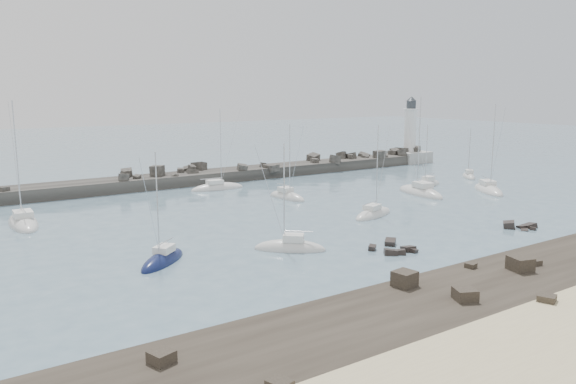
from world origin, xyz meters
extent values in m
plane|color=slate|center=(0.00, 0.00, 0.00)|extent=(400.00, 400.00, 0.00)
cube|color=black|center=(0.00, -22.00, 0.00)|extent=(140.00, 12.00, 0.70)
cube|color=black|center=(-26.99, -24.72, 0.58)|extent=(1.28, 1.40, 0.45)
cube|color=black|center=(2.28, -19.98, 0.57)|extent=(1.01, 0.92, 0.43)
cube|color=black|center=(-30.87, -18.80, 0.69)|extent=(1.52, 1.53, 0.67)
cube|color=black|center=(-0.16, -20.13, 0.92)|extent=(2.03, 2.13, 1.15)
cube|color=black|center=(-9.46, -22.00, 0.78)|extent=(1.95, 1.93, 0.85)
cube|color=black|center=(-5.14, -25.57, 0.65)|extent=(1.48, 1.51, 0.59)
cube|color=black|center=(-10.88, -17.47, 0.93)|extent=(1.79, 1.74, 1.16)
cube|color=black|center=(-2.94, -17.37, 0.54)|extent=(0.94, 0.96, 0.39)
cube|color=black|center=(-2.74, -10.60, 0.11)|extent=(0.84, 0.95, 0.71)
cube|color=black|center=(-2.72, -7.57, 0.20)|extent=(1.62, 1.57, 0.98)
cube|color=black|center=(-4.15, -10.26, 0.06)|extent=(1.53, 1.62, 0.93)
cube|color=black|center=(-4.90, -9.85, 0.02)|extent=(1.87, 1.82, 1.13)
cube|color=black|center=(-2.73, -10.03, -0.09)|extent=(1.34, 1.39, 1.22)
cube|color=black|center=(-5.43, -7.90, 0.10)|extent=(1.07, 1.11, 0.91)
cube|color=black|center=(15.39, -10.84, 0.03)|extent=(1.73, 1.67, 1.10)
cube|color=black|center=(14.24, -10.67, 0.03)|extent=(0.97, 1.14, 0.71)
cube|color=black|center=(13.64, -11.49, -0.07)|extent=(1.16, 1.10, 0.58)
cube|color=black|center=(13.26, -9.84, 0.05)|extent=(1.97, 1.90, 1.57)
cube|color=black|center=(14.67, -11.78, 0.05)|extent=(1.02, 0.93, 0.62)
cube|color=#2F2D2A|center=(-7.50, 38.00, 0.20)|extent=(115.00, 6.00, 3.20)
cube|color=#2F2D2A|center=(-31.37, 36.18, 1.95)|extent=(1.42, 1.46, 0.88)
cube|color=#2F2D2A|center=(-2.73, 39.30, 2.23)|extent=(1.22, 1.39, 1.46)
cube|color=#2F2D2A|center=(31.47, 38.85, 2.08)|extent=(2.61, 2.83, 2.03)
cube|color=#2F2D2A|center=(23.01, 40.08, 2.16)|extent=(2.75, 2.71, 2.29)
cube|color=#2F2D2A|center=(-15.24, 36.05, 2.07)|extent=(1.87, 1.70, 1.74)
cube|color=#2F2D2A|center=(-3.44, 37.53, 1.71)|extent=(2.18, 2.08, 1.87)
cube|color=#2F2D2A|center=(-13.93, 39.19, 2.00)|extent=(2.38, 2.31, 1.82)
cube|color=#2F2D2A|center=(45.21, 38.57, 2.19)|extent=(2.37, 2.74, 2.15)
cube|color=#2F2D2A|center=(-13.32, 40.41, 1.95)|extent=(2.40, 2.49, 2.21)
cube|color=#2F2D2A|center=(4.99, 35.89, 2.18)|extent=(2.08, 2.10, 1.59)
cube|color=#2F2D2A|center=(-7.08, 35.94, 1.61)|extent=(1.45, 1.48, 1.08)
cube|color=#2F2D2A|center=(-12.91, 36.88, 1.81)|extent=(1.41, 1.51, 1.30)
cube|color=#2F2D2A|center=(43.17, 36.44, 2.27)|extent=(2.41, 2.67, 2.18)
cube|color=#2F2D2A|center=(-9.34, 37.65, 2.39)|extent=(2.64, 2.63, 2.15)
cube|color=#2F2D2A|center=(38.16, 36.38, 1.69)|extent=(1.25, 1.23, 0.96)
cube|color=#2F2D2A|center=(43.40, 38.68, 2.07)|extent=(2.76, 2.39, 1.61)
cube|color=#2F2D2A|center=(22.43, 39.59, 1.48)|extent=(1.50, 1.43, 0.96)
cube|color=#2F2D2A|center=(10.13, 37.51, 2.03)|extent=(1.65, 1.58, 1.22)
cube|color=#2F2D2A|center=(47.90, 37.17, 2.33)|extent=(2.68, 2.36, 2.31)
cube|color=#2F2D2A|center=(34.38, 38.02, 1.59)|extent=(1.70, 1.80, 1.54)
cube|color=#2F2D2A|center=(-7.31, 37.46, 1.52)|extent=(1.86, 1.97, 1.24)
cube|color=#2F2D2A|center=(-0.83, 40.52, 2.10)|extent=(2.90, 3.16, 2.45)
cube|color=#2F2D2A|center=(36.51, 36.03, 2.21)|extent=(2.17, 2.02, 2.12)
cube|color=#2F2D2A|center=(30.57, 37.82, 2.12)|extent=(1.46, 1.40, 1.23)
cube|color=#2F2D2A|center=(-2.73, 40.39, 1.87)|extent=(2.31, 2.01, 1.94)
cube|color=#2F2D2A|center=(29.66, 39.59, 2.18)|extent=(2.27, 2.71, 2.32)
cube|color=#2F2D2A|center=(24.89, 35.76, 2.21)|extent=(2.92, 2.58, 2.20)
cube|color=#2F2D2A|center=(43.45, 38.85, 2.02)|extent=(2.16, 2.31, 2.28)
cube|color=#2F2D2A|center=(21.13, 37.13, 1.92)|extent=(1.67, 1.71, 1.42)
cube|color=#2F2D2A|center=(35.86, 40.00, 1.68)|extent=(2.55, 2.97, 2.11)
cube|color=#2F2D2A|center=(-4.72, 39.29, 1.95)|extent=(1.55, 1.71, 1.17)
cube|color=#2F2D2A|center=(10.61, 35.65, 1.76)|extent=(2.30, 2.64, 1.30)
cube|color=#A2A39D|center=(47.00, 38.00, 0.80)|extent=(7.00, 7.00, 3.00)
cylinder|color=white|center=(47.00, 38.00, 6.80)|extent=(2.50, 2.50, 9.00)
cylinder|color=white|center=(47.00, 38.00, 11.23)|extent=(3.20, 3.20, 0.25)
cylinder|color=#32383D|center=(47.00, 38.00, 12.10)|extent=(2.00, 2.00, 1.60)
cone|color=#32383D|center=(47.00, 38.00, 13.40)|extent=(2.20, 2.20, 1.00)
ellipsoid|color=silver|center=(-31.41, 21.97, 0.05)|extent=(3.27, 9.70, 2.30)
cube|color=white|center=(-31.43, 21.49, 1.37)|extent=(2.02, 2.75, 0.69)
cylinder|color=silver|center=(-31.39, 22.74, 7.52)|extent=(0.12, 0.12, 12.98)
cylinder|color=silver|center=(-31.45, 20.82, 2.01)|extent=(0.21, 3.85, 0.10)
ellipsoid|color=#101843|center=(-23.58, -0.45, 0.05)|extent=(6.47, 5.97, 1.86)
cube|color=white|center=(-23.33, -0.23, 1.16)|extent=(2.31, 2.26, 0.64)
cylinder|color=silver|center=(-23.99, -0.80, 5.39)|extent=(0.11, 0.11, 9.09)
cylinder|color=silver|center=(-22.97, 0.08, 1.75)|extent=(2.10, 1.83, 0.09)
ellipsoid|color=silver|center=(-2.41, 30.62, 0.05)|extent=(8.76, 3.36, 2.02)
cube|color=white|center=(-2.84, 30.65, 1.20)|extent=(2.53, 1.92, 0.60)
cylinder|color=silver|center=(-1.73, 30.56, 6.69)|extent=(0.10, 0.10, 11.57)
cylinder|color=silver|center=(-3.44, 30.70, 1.76)|extent=(3.42, 0.37, 0.09)
ellipsoid|color=silver|center=(-11.97, -3.47, 0.05)|extent=(6.64, 6.14, 1.97)
cube|color=white|center=(-11.71, -3.70, 1.23)|extent=(2.38, 2.32, 0.69)
cylinder|color=silver|center=(-12.39, -3.11, 5.56)|extent=(0.12, 0.12, 9.34)
cylinder|color=silver|center=(-11.34, -4.02, 1.87)|extent=(2.16, 1.88, 0.10)
ellipsoid|color=silver|center=(2.40, 18.43, 0.05)|extent=(2.96, 7.32, 1.98)
cube|color=white|center=(2.36, 18.78, 1.23)|extent=(1.64, 2.14, 0.68)
cylinder|color=silver|center=(2.46, 17.86, 5.70)|extent=(0.12, 0.12, 9.62)
cylinder|color=silver|center=(2.31, 19.28, 1.87)|extent=(0.40, 2.84, 0.10)
ellipsoid|color=silver|center=(4.88, 3.19, 0.05)|extent=(7.84, 4.57, 1.91)
cube|color=white|center=(4.52, 3.07, 1.17)|extent=(2.47, 2.09, 0.61)
cylinder|color=silver|center=(5.45, 3.38, 5.92)|extent=(0.10, 0.10, 10.12)
cylinder|color=silver|center=(4.03, 2.90, 1.73)|extent=(2.87, 1.03, 0.09)
ellipsoid|color=silver|center=(26.88, 14.63, 0.05)|extent=(6.83, 3.07, 1.92)
cube|color=white|center=(27.21, 14.69, 1.20)|extent=(2.03, 1.61, 0.68)
cylinder|color=silver|center=(26.36, 14.55, 5.31)|extent=(0.12, 0.12, 8.90)
cylinder|color=silver|center=(27.66, 14.76, 1.83)|extent=(2.62, 0.52, 0.10)
ellipsoid|color=silver|center=(20.49, 10.10, 0.05)|extent=(4.65, 10.08, 2.47)
cube|color=white|center=(20.40, 9.62, 1.49)|extent=(2.40, 3.02, 0.79)
cylinder|color=silver|center=(20.62, 10.86, 7.65)|extent=(0.13, 0.13, 13.10)
cylinder|color=silver|center=(20.29, 8.95, 2.22)|extent=(0.78, 3.84, 0.11)
ellipsoid|color=silver|center=(30.65, 5.86, 0.05)|extent=(7.15, 9.11, 2.22)
cube|color=white|center=(30.89, 6.24, 1.34)|extent=(2.88, 3.10, 0.69)
cylinder|color=silver|center=(30.26, 5.25, 7.07)|extent=(0.12, 0.12, 12.15)
cylinder|color=silver|center=(31.22, 6.78, 1.98)|extent=(2.00, 3.10, 0.10)
ellipsoid|color=silver|center=(39.64, 16.61, 0.05)|extent=(5.04, 5.61, 1.75)
cube|color=white|center=(39.46, 16.38, 1.11)|extent=(1.92, 1.99, 0.64)
cylinder|color=silver|center=(39.93, 16.96, 4.69)|extent=(0.11, 0.11, 7.80)
cylinder|color=silver|center=(39.20, 16.07, 1.71)|extent=(1.53, 1.85, 0.09)
camera|label=1|loc=(-41.10, -46.43, 15.06)|focal=35.00mm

